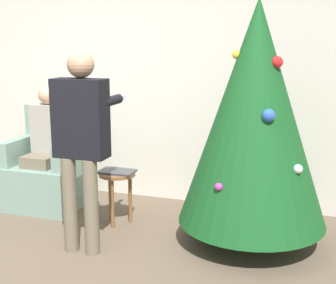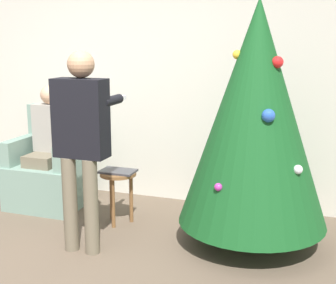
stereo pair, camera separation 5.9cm
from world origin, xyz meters
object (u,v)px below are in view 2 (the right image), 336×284
Objects in this scene: christmas_tree at (255,114)px; armchair at (51,171)px; person_standing at (81,134)px; person_seated at (48,140)px; side_stool at (118,182)px.

armchair is (-2.20, 0.29, -0.77)m from christmas_tree.
christmas_tree is 1.25× the size of person_standing.
christmas_tree reaches higher than person_seated.
person_standing is (0.89, -0.87, 0.63)m from armchair.
person_seated is at bearing 136.53° from person_standing.
person_standing is 0.85m from side_stool.
armchair is at bearing 172.43° from christmas_tree.
armchair is 1.39m from person_standing.
side_stool is (-1.28, 0.03, -0.73)m from christmas_tree.
christmas_tree is 1.44m from person_standing.
person_seated is (0.00, -0.03, 0.34)m from armchair.
christmas_tree is 1.48m from side_stool.
christmas_tree is at bearing -1.48° from side_stool.
christmas_tree is 1.98× the size of armchair.
person_standing is at bearing -43.47° from person_seated.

